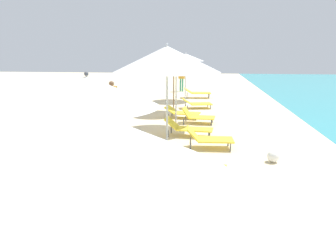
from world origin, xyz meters
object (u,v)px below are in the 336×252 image
(lounger_fifth_inland, at_px, (188,127))
(umbrella_farthest, at_px, (186,57))
(umbrella_sixth, at_px, (174,59))
(lounger_farthest_shoreside, at_px, (197,92))
(lounger_sixth_inland, at_px, (182,112))
(lounger_third_shoreside, at_px, (141,190))
(person_walking_far, at_px, (182,76))
(umbrella_third, at_px, (87,92))
(lounger_sixth_shoreside, at_px, (197,103))
(umbrella_fifth, at_px, (176,65))
(lounger_fourth_inland, at_px, (197,168))
(lounger_fourth_shoreside, at_px, (209,138))
(person_walking_mid, at_px, (112,97))
(lounger_fifth_shoreside, at_px, (197,116))
(umbrella_fourth, at_px, (167,59))
(umbrella_second, at_px, (0,139))
(beach_ball, at_px, (273,156))

(lounger_fifth_inland, xyz_separation_m, umbrella_farthest, (-0.56, 7.40, 2.01))
(umbrella_sixth, distance_m, lounger_farthest_shoreside, 4.98)
(lounger_sixth_inland, bearing_deg, lounger_third_shoreside, -80.89)
(lounger_farthest_shoreside, distance_m, person_walking_far, 3.18)
(umbrella_third, bearing_deg, lounger_sixth_shoreside, 83.71)
(umbrella_fifth, height_order, lounger_sixth_inland, umbrella_fifth)
(lounger_fourth_inland, bearing_deg, lounger_fourth_shoreside, 84.26)
(lounger_farthest_shoreside, relative_size, person_walking_far, 0.92)
(lounger_sixth_inland, height_order, lounger_farthest_shoreside, lounger_farthest_shoreside)
(umbrella_fifth, distance_m, person_walking_mid, 3.11)
(umbrella_farthest, height_order, person_walking_far, umbrella_farthest)
(lounger_third_shoreside, relative_size, lounger_farthest_shoreside, 0.87)
(umbrella_third, height_order, lounger_sixth_shoreside, umbrella_third)
(umbrella_sixth, distance_m, lounger_sixth_inland, 2.42)
(person_walking_mid, bearing_deg, umbrella_third, -32.38)
(lounger_fourth_shoreside, height_order, lounger_fifth_shoreside, lounger_fourth_shoreside)
(umbrella_sixth, bearing_deg, lounger_fifth_shoreside, -62.03)
(umbrella_sixth, xyz_separation_m, person_walking_far, (-0.21, 7.37, -1.28))
(umbrella_sixth, xyz_separation_m, umbrella_farthest, (0.29, 3.46, -0.02))
(lounger_fourth_shoreside, bearing_deg, lounger_fourth_inland, -99.81)
(lounger_sixth_shoreside, bearing_deg, lounger_sixth_inland, -114.22)
(lounger_fourth_inland, height_order, lounger_sixth_shoreside, lounger_fourth_inland)
(umbrella_fourth, distance_m, lounger_fifth_inland, 3.29)
(umbrella_fourth, relative_size, person_walking_far, 1.66)
(lounger_third_shoreside, height_order, lounger_fourth_inland, lounger_fourth_inland)
(person_walking_mid, bearing_deg, umbrella_farthest, 107.90)
(lounger_sixth_inland, bearing_deg, lounger_sixth_shoreside, 87.51)
(umbrella_fifth, height_order, person_walking_mid, umbrella_fifth)
(umbrella_second, relative_size, lounger_fourth_inland, 2.19)
(lounger_fifth_shoreside, height_order, umbrella_sixth, umbrella_sixth)
(lounger_fifth_shoreside, distance_m, lounger_sixth_inland, 1.10)
(umbrella_fourth, xyz_separation_m, umbrella_farthest, (-0.19, 9.84, -0.17))
(lounger_farthest_shoreside, bearing_deg, umbrella_second, -94.30)
(umbrella_third, relative_size, lounger_sixth_shoreside, 1.62)
(umbrella_farthest, relative_size, person_walking_mid, 1.68)
(umbrella_fifth, bearing_deg, umbrella_fourth, -88.30)
(lounger_fourth_inland, bearing_deg, umbrella_third, -121.78)
(umbrella_third, xyz_separation_m, beach_ball, (3.25, 3.50, -1.97))
(lounger_sixth_inland, bearing_deg, person_walking_far, 104.81)
(lounger_fifth_inland, bearing_deg, person_walking_mid, 150.25)
(lounger_fourth_shoreside, relative_size, umbrella_fifth, 0.53)
(lounger_fourth_shoreside, bearing_deg, umbrella_second, -100.93)
(umbrella_fifth, xyz_separation_m, umbrella_farthest, (-0.09, 6.45, 0.11))
(umbrella_fifth, relative_size, umbrella_sixth, 0.97)
(umbrella_fifth, distance_m, beach_ball, 4.58)
(umbrella_third, relative_size, umbrella_farthest, 0.94)
(umbrella_fourth, xyz_separation_m, person_walking_mid, (-2.69, 4.56, -1.55))
(lounger_third_shoreside, distance_m, umbrella_fifth, 6.01)
(umbrella_second, height_order, lounger_fifth_inland, umbrella_second)
(lounger_fourth_shoreside, distance_m, lounger_fifth_shoreside, 3.11)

